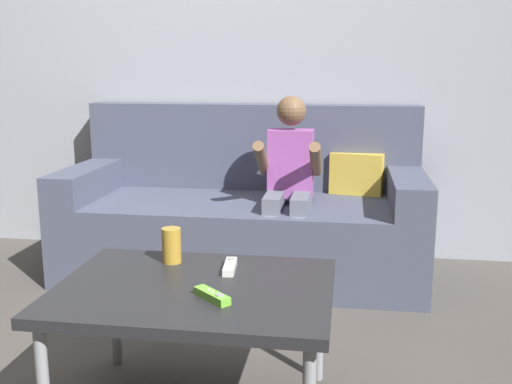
# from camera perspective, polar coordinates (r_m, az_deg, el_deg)

# --- Properties ---
(wall_back) EXTENTS (4.46, 0.05, 2.50)m
(wall_back) POSITION_cam_1_polar(r_m,az_deg,el_deg) (3.56, -3.64, 14.34)
(wall_back) COLOR #999EA8
(wall_back) RESTS_ON ground
(couch) EXTENTS (1.87, 0.80, 0.89)m
(couch) POSITION_cam_1_polar(r_m,az_deg,el_deg) (3.24, -1.00, -2.32)
(couch) COLOR #474C60
(couch) RESTS_ON ground
(person_seated_on_couch) EXTENTS (0.32, 0.39, 0.95)m
(person_seated_on_couch) POSITION_cam_1_polar(r_m,az_deg,el_deg) (2.97, 3.15, 1.15)
(person_seated_on_couch) COLOR slate
(person_seated_on_couch) RESTS_ON ground
(coffee_table) EXTENTS (0.85, 0.64, 0.44)m
(coffee_table) POSITION_cam_1_polar(r_m,az_deg,el_deg) (1.91, -5.86, -9.90)
(coffee_table) COLOR #232326
(coffee_table) RESTS_ON ground
(game_remote_white_near_edge) EXTENTS (0.05, 0.14, 0.03)m
(game_remote_white_near_edge) POSITION_cam_1_polar(r_m,az_deg,el_deg) (2.01, -2.49, -7.11)
(game_remote_white_near_edge) COLOR white
(game_remote_white_near_edge) RESTS_ON coffee_table
(game_remote_lime_center) EXTENTS (0.13, 0.12, 0.03)m
(game_remote_lime_center) POSITION_cam_1_polar(r_m,az_deg,el_deg) (1.77, -4.21, -9.81)
(game_remote_lime_center) COLOR #72C638
(game_remote_lime_center) RESTS_ON coffee_table
(soda_can) EXTENTS (0.07, 0.07, 0.12)m
(soda_can) POSITION_cam_1_polar(r_m,az_deg,el_deg) (2.09, -8.04, -5.05)
(soda_can) COLOR #B78C2D
(soda_can) RESTS_ON coffee_table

